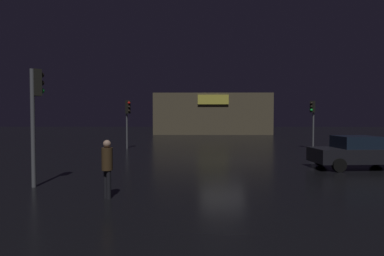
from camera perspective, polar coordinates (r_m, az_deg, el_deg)
ground_plane at (r=19.09m, az=5.36°, el=-5.63°), size 120.00×120.00×0.00m
store_building at (r=49.06m, az=3.43°, el=2.45°), size 16.49×9.22×5.78m
traffic_signal_main at (r=27.03m, az=20.33°, el=2.36°), size 0.43×0.41×3.74m
traffic_signal_opposite at (r=13.00m, az=-25.67°, el=3.67°), size 0.42×0.42×4.24m
traffic_signal_cross_left at (r=25.99m, az=-11.17°, el=2.59°), size 0.42×0.42×3.80m
car_near at (r=17.87m, az=27.06°, el=-3.82°), size 4.62×2.33×1.59m
pedestrian at (r=10.48m, az=-14.60°, el=-6.14°), size 0.48×0.48×1.82m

